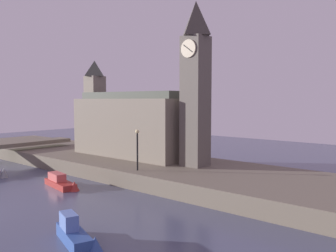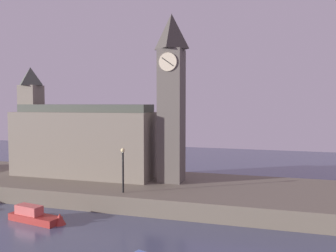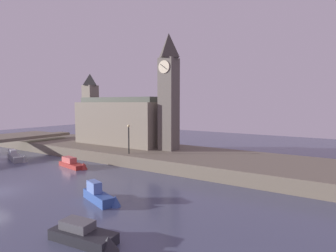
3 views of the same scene
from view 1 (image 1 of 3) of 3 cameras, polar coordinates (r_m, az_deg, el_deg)
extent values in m
cube|color=#6B6051|center=(39.12, -2.94, -6.59)|extent=(70.00, 12.00, 1.50)
cube|color=#5B544C|center=(35.45, 4.38, 3.85)|extent=(2.25, 2.25, 12.72)
cylinder|color=beige|center=(34.84, 3.25, 12.19)|extent=(1.71, 0.12, 1.71)
cube|color=black|center=(34.78, 3.18, 12.21)|extent=(1.15, 0.04, 0.84)
pyramid|color=#403A35|center=(36.30, 4.45, 16.64)|extent=(2.47, 2.47, 3.36)
cube|color=slate|center=(42.18, -5.96, -0.21)|extent=(15.15, 5.03, 6.68)
cube|color=slate|center=(47.07, -11.48, 1.94)|extent=(2.02, 2.02, 9.56)
pyramid|color=#474C42|center=(47.20, -11.59, 8.94)|extent=(2.23, 2.23, 1.97)
cube|color=#42473D|center=(42.06, -6.00, 4.87)|extent=(14.40, 3.02, 0.80)
cylinder|color=black|center=(33.51, -4.89, -4.13)|extent=(0.16, 0.16, 3.45)
sphere|color=#F2E099|center=(33.29, -4.91, -0.88)|extent=(0.36, 0.36, 0.36)
cone|color=gray|center=(41.13, -24.62, -6.91)|extent=(1.19, 1.19, 1.25)
cube|color=#2D4C93|center=(21.71, -14.72, -16.70)|extent=(3.94, 2.22, 0.75)
cube|color=#5B7AC1|center=(21.79, -15.47, -14.33)|extent=(1.63, 1.17, 0.90)
cone|color=#2D4C93|center=(20.27, -11.50, -18.09)|extent=(1.20, 1.20, 0.95)
cube|color=maroon|center=(35.09, -16.73, -8.82)|extent=(4.56, 2.09, 0.54)
cube|color=#CC5651|center=(35.40, -17.22, -7.69)|extent=(2.28, 1.30, 0.70)
cone|color=maroon|center=(33.30, -14.66, -9.43)|extent=(1.39, 1.39, 1.10)
camera|label=2|loc=(12.14, -73.41, 6.21)|focal=38.82mm
camera|label=3|loc=(4.25, -142.55, -2.51)|focal=29.98mm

